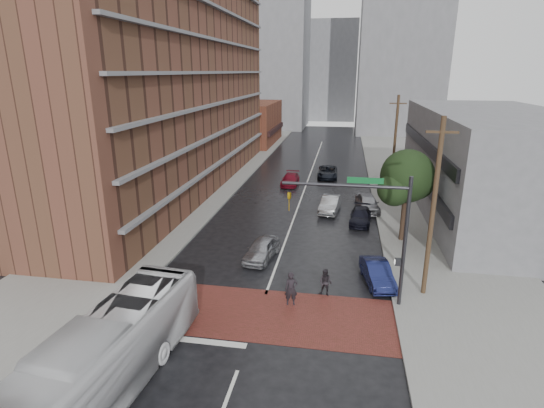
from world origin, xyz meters
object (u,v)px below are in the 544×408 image
(car_travel_a, at_px, (262,249))
(car_parked_far, at_px, (367,203))
(transit_bus, at_px, (103,359))
(car_travel_c, at_px, (290,179))
(suv_travel, at_px, (328,172))
(pedestrian_a, at_px, (291,289))
(car_parked_mid, at_px, (360,216))
(pedestrian_b, at_px, (326,283))
(car_parked_near, at_px, (377,273))
(car_travel_b, at_px, (330,204))

(car_travel_a, xyz_separation_m, car_parked_far, (7.46, 11.71, 0.07))
(car_parked_far, bearing_deg, transit_bus, -121.98)
(car_travel_c, relative_size, suv_travel, 0.87)
(pedestrian_a, distance_m, car_parked_mid, 14.45)
(car_travel_a, bearing_deg, pedestrian_b, -34.14)
(transit_bus, height_order, suv_travel, transit_bus)
(car_travel_c, relative_size, car_parked_mid, 1.04)
(transit_bus, relative_size, pedestrian_a, 6.06)
(car_parked_mid, bearing_deg, car_parked_far, 82.82)
(car_parked_near, bearing_deg, transit_bus, -145.61)
(transit_bus, distance_m, car_travel_b, 25.43)
(car_parked_near, xyz_separation_m, car_parked_far, (0.00, 13.92, 0.11))
(pedestrian_b, relative_size, suv_travel, 0.32)
(pedestrian_a, height_order, pedestrian_b, pedestrian_a)
(pedestrian_a, distance_m, car_travel_a, 6.15)
(car_travel_c, height_order, car_parked_near, car_parked_near)
(car_parked_mid, xyz_separation_m, car_parked_far, (0.71, 3.36, 0.16))
(car_travel_a, bearing_deg, pedestrian_a, -54.82)
(car_parked_far, bearing_deg, car_travel_b, -174.02)
(pedestrian_a, xyz_separation_m, car_parked_far, (4.75, 17.22, -0.19))
(car_travel_c, xyz_separation_m, car_parked_far, (8.07, -7.96, 0.14))
(pedestrian_a, distance_m, suv_travel, 29.26)
(transit_bus, relative_size, suv_travel, 2.34)
(car_parked_far, bearing_deg, car_parked_mid, -110.16)
(car_parked_far, bearing_deg, pedestrian_a, -113.69)
(pedestrian_b, bearing_deg, car_travel_a, 154.39)
(pedestrian_a, height_order, car_travel_c, pedestrian_a)
(car_parked_mid, bearing_deg, car_parked_near, -81.47)
(transit_bus, xyz_separation_m, pedestrian_b, (8.03, 9.16, -0.80))
(car_travel_a, relative_size, car_parked_near, 1.02)
(car_travel_a, relative_size, car_parked_far, 0.90)
(pedestrian_a, distance_m, car_parked_far, 17.86)
(pedestrian_a, height_order, car_travel_b, pedestrian_a)
(car_travel_c, bearing_deg, pedestrian_b, -76.94)
(transit_bus, distance_m, car_parked_near, 15.69)
(transit_bus, bearing_deg, car_parked_far, 71.43)
(suv_travel, relative_size, car_parked_mid, 1.19)
(pedestrian_a, xyz_separation_m, car_travel_c, (-3.32, 25.19, -0.33))
(pedestrian_b, xyz_separation_m, car_travel_b, (-0.34, 15.07, -0.08))
(car_travel_b, distance_m, car_parked_near, 13.49)
(car_travel_c, bearing_deg, car_travel_a, -87.21)
(pedestrian_a, distance_m, pedestrian_b, 2.21)
(car_travel_c, xyz_separation_m, car_parked_mid, (7.36, -11.32, -0.02))
(suv_travel, bearing_deg, car_travel_c, -135.10)
(transit_bus, distance_m, car_parked_mid, 24.05)
(car_parked_near, relative_size, car_parked_mid, 0.96)
(pedestrian_b, bearing_deg, pedestrian_a, -126.00)
(car_parked_mid, height_order, car_parked_far, car_parked_far)
(transit_bus, height_order, car_travel_a, transit_bus)
(pedestrian_b, bearing_deg, suv_travel, 109.91)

